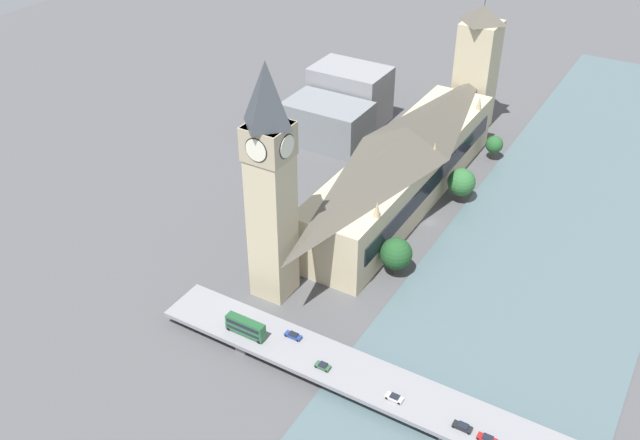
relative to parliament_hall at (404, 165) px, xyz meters
name	(u,v)px	position (x,y,z in m)	size (l,w,h in m)	color
ground_plane	(430,222)	(-14.31, 8.00, -13.80)	(600.00, 600.00, 0.00)	#4C4C4F
river_water	(546,257)	(-52.87, 8.00, -13.65)	(65.11, 360.00, 0.30)	#4C6066
parliament_hall	(404,165)	(0.00, 0.00, 0.00)	(23.07, 108.76, 27.82)	#C1B28E
clock_tower	(270,180)	(10.39, 63.52, 23.36)	(11.46, 11.46, 69.93)	#C1B28E
victoria_tower	(476,69)	(0.05, -65.47, 11.29)	(14.19, 14.19, 54.18)	#C1B28E
road_bridge	(455,417)	(-52.87, 83.74, -10.59)	(162.23, 14.15, 4.00)	slate
double_decker_bus_lead	(246,327)	(4.15, 86.32, -7.14)	(11.33, 2.64, 4.83)	#235B33
car_northbound_lead	(394,398)	(-38.70, 86.77, -9.10)	(4.20, 1.77, 1.37)	silver
car_northbound_mid	(293,335)	(-7.07, 81.10, -9.10)	(4.58, 1.74, 1.35)	navy
car_southbound_lead	(323,366)	(-19.13, 86.52, -9.11)	(3.85, 1.94, 1.36)	#2D5638
car_southbound_mid	(487,439)	(-61.44, 87.00, -9.15)	(4.41, 1.83, 1.28)	maroon
car_southbound_tail	(463,427)	(-55.55, 86.64, -9.12)	(4.46, 1.88, 1.33)	black
city_block_west	(328,123)	(43.51, -23.69, -5.43)	(31.92, 20.74, 16.74)	slate
city_block_center	(350,94)	(45.54, -45.52, -2.26)	(30.35, 20.65, 23.07)	gray
tree_embankment_near	(461,182)	(-17.58, -9.48, -6.41)	(9.58, 9.58, 12.19)	brown
tree_embankment_mid	(494,145)	(-17.51, -43.66, -7.59)	(6.60, 6.60, 9.53)	brown
tree_embankment_far	(396,254)	(-16.04, 38.73, -6.50)	(9.61, 9.61, 12.10)	brown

